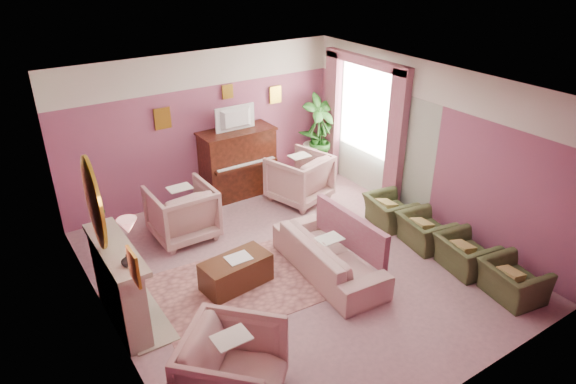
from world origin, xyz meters
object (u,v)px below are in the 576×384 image
floral_armchair_right (299,175)px  floral_armchair_front (233,367)px  coffee_table (236,272)px  olive_chair_d (390,207)px  floral_armchair_left (182,209)px  television (237,117)px  side_table (315,160)px  sofa (329,249)px  olive_chair_b (466,249)px  piano (238,163)px  olive_chair_a (514,276)px  olive_chair_c (425,226)px

floral_armchair_right → floral_armchair_front: size_ratio=1.00×
coffee_table → olive_chair_d: size_ratio=1.24×
coffee_table → floral_armchair_left: (-0.09, 1.70, 0.29)m
television → floral_armchair_right: television is taller
side_table → floral_armchair_left: bearing=-166.6°
coffee_table → sofa: (1.31, -0.49, 0.20)m
olive_chair_d → side_table: same height
olive_chair_d → sofa: bearing=-162.4°
coffee_table → olive_chair_b: (3.10, -1.56, 0.12)m
floral_armchair_left → piano: bearing=30.2°
television → olive_chair_b: size_ratio=0.99×
floral_armchair_left → side_table: size_ratio=1.47×
olive_chair_a → olive_chair_d: size_ratio=1.00×
side_table → coffee_table: bearing=-142.5°
olive_chair_b → side_table: 4.06m
piano → olive_chair_b: 4.49m
television → floral_armchair_left: (-1.56, -0.86, -1.08)m
olive_chair_a → sofa: bearing=133.3°
sofa → floral_armchair_front: floral_armchair_front is taller
piano → olive_chair_b: piano is taller
floral_armchair_left → olive_chair_b: (3.19, -3.26, -0.17)m
coffee_table → olive_chair_d: (3.10, 0.08, 0.12)m
coffee_table → floral_armchair_left: 1.73m
floral_armchair_left → coffee_table: bearing=-87.1°
television → side_table: bearing=-2.1°
floral_armchair_front → olive_chair_c: 4.27m
olive_chair_b → olive_chair_c: (0.00, 0.82, 0.00)m
olive_chair_a → olive_chair_b: bearing=90.0°
olive_chair_a → olive_chair_b: size_ratio=1.00×
floral_armchair_right → floral_armchair_front: bearing=-132.9°
floral_armchair_left → olive_chair_b: floral_armchair_left is taller
piano → side_table: 1.81m
floral_armchair_right → olive_chair_a: 4.19m
piano → olive_chair_c: bearing=-64.2°
piano → olive_chair_c: 3.74m
floral_armchair_front → olive_chair_b: 4.14m
television → floral_armchair_left: 2.09m
floral_armchair_left → olive_chair_d: 3.58m
side_table → sofa: bearing=-123.1°
olive_chair_a → side_table: same height
coffee_table → olive_chair_a: bearing=-37.5°
olive_chair_a → side_table: 4.88m
television → floral_armchair_left: television is taller
piano → olive_chair_a: piano is taller
floral_armchair_left → floral_armchair_right: (2.40, 0.03, 0.00)m
television → olive_chair_d: bearing=-56.8°
olive_chair_c → olive_chair_b: bearing=-90.0°
coffee_table → olive_chair_b: olive_chair_b is taller
piano → floral_armchair_front: 5.12m
floral_armchair_front → olive_chair_b: bearing=4.1°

